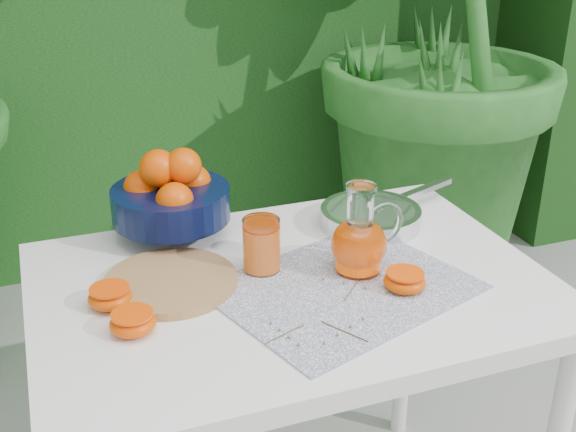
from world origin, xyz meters
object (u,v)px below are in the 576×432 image
object	(u,v)px
white_table	(291,315)
saute_pan	(372,216)
cutting_board	(171,282)
fruit_bowl	(170,196)
juice_pitcher	(360,241)

from	to	relation	value
white_table	saute_pan	bearing A→B (deg)	33.88
cutting_board	saute_pan	bearing A→B (deg)	13.19
white_table	fruit_bowl	size ratio (longest dim) A/B	3.73
white_table	cutting_board	size ratio (longest dim) A/B	3.85
cutting_board	fruit_bowl	xyz separation A→B (m)	(0.05, 0.22, 0.08)
white_table	cutting_board	distance (m)	0.25
cutting_board	juice_pitcher	xyz separation A→B (m)	(0.37, -0.08, 0.06)
fruit_bowl	white_table	bearing A→B (deg)	-58.14
white_table	saute_pan	xyz separation A→B (m)	(0.26, 0.17, 0.10)
juice_pitcher	white_table	bearing A→B (deg)	173.83
saute_pan	white_table	bearing A→B (deg)	-146.12
cutting_board	saute_pan	xyz separation A→B (m)	(0.49, 0.11, 0.01)
cutting_board	fruit_bowl	bearing A→B (deg)	76.85
fruit_bowl	saute_pan	bearing A→B (deg)	-13.92
white_table	fruit_bowl	distance (m)	0.38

